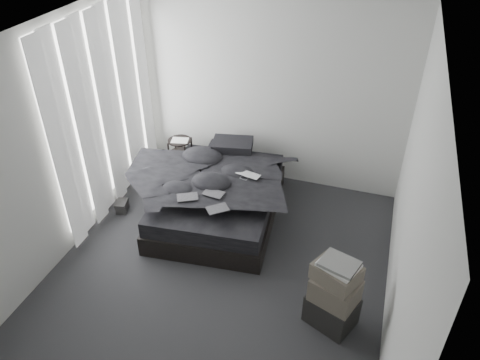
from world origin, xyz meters
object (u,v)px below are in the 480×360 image
(side_stand, at_px, (181,159))
(bed, at_px, (219,207))
(laptop, at_px, (246,172))
(box_lower, at_px, (331,310))

(side_stand, bearing_deg, bed, -39.43)
(bed, relative_size, laptop, 6.24)
(laptop, xyz_separation_m, side_stand, (-1.16, 0.59, -0.39))
(laptop, distance_m, side_stand, 1.36)
(laptop, relative_size, side_stand, 0.51)
(bed, bearing_deg, laptop, 7.50)
(bed, xyz_separation_m, box_lower, (1.64, -1.25, 0.04))
(laptop, bearing_deg, side_stand, 165.27)
(bed, relative_size, side_stand, 3.15)
(bed, xyz_separation_m, laptop, (0.34, 0.08, 0.56))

